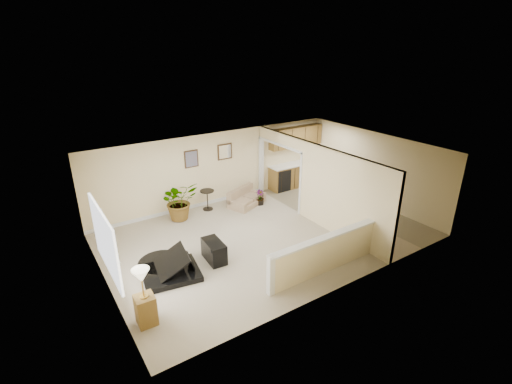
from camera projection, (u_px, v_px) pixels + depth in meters
floor at (267, 235)px, 10.94m from camera, size 9.00×9.00×0.00m
back_wall at (217, 168)px, 12.79m from camera, size 9.00×0.04×2.50m
front_wall at (345, 240)px, 8.15m from camera, size 9.00×0.04×2.50m
left_wall at (100, 240)px, 8.18m from camera, size 0.04×6.00×2.50m
right_wall at (374, 168)px, 12.76m from camera, size 0.04×6.00×2.50m
ceiling at (268, 154)px, 10.00m from camera, size 9.00×6.00×0.04m
kitchen_vinyl at (343, 210)px, 12.55m from camera, size 2.70×6.00×0.01m
interior_partition at (309, 182)px, 11.60m from camera, size 0.18×5.99×2.50m
pony_half_wall at (323, 254)px, 9.01m from camera, size 3.42×0.22×1.00m
left_window at (105, 241)px, 7.72m from camera, size 0.05×2.15×1.45m
wall_art_left at (191, 159)px, 12.09m from camera, size 0.48×0.04×0.58m
wall_mirror at (225, 152)px, 12.71m from camera, size 0.55×0.04×0.55m
kitchen_cabinets at (294, 165)px, 14.35m from camera, size 2.36×0.65×2.33m
piano at (166, 255)px, 8.94m from camera, size 1.73×1.76×1.27m
piano_bench at (214, 251)px, 9.61m from camera, size 0.46×0.83×0.54m
loveseat at (246, 197)px, 12.90m from camera, size 1.59×1.21×0.76m
accent_table at (207, 197)px, 12.46m from camera, size 0.47×0.47×0.69m
palm_plant at (179, 201)px, 11.74m from camera, size 1.15×1.00×1.26m
small_plant at (260, 198)px, 12.94m from camera, size 0.30×0.30×0.53m
lamp_stand at (145, 301)px, 7.33m from camera, size 0.39×0.39×1.29m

